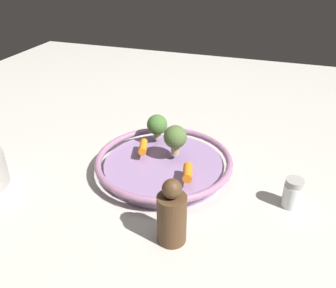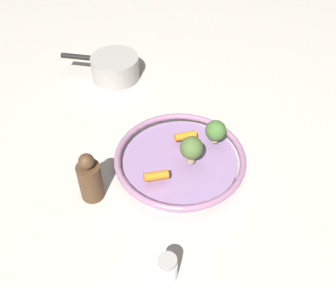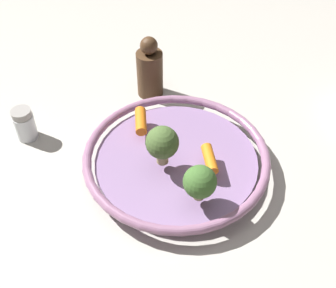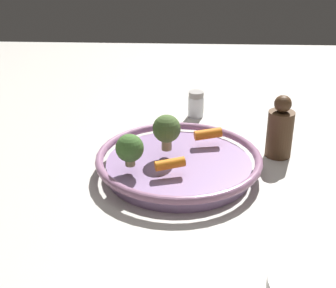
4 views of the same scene
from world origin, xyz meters
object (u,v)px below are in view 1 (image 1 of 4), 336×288
broccoli_floret_large (157,125)px  baby_carrot_left (143,147)px  baby_carrot_near_rim (188,172)px  broccoli_floret_edge (175,137)px  salt_shaker (293,193)px  serving_bowl (164,164)px  pepper_mill (172,215)px

broccoli_floret_large → baby_carrot_left: bearing=-7.2°
baby_carrot_near_rim → broccoli_floret_edge: (-0.08, -0.05, 0.03)m
salt_shaker → broccoli_floret_edge: bearing=-102.4°
serving_bowl → salt_shaker: size_ratio=4.96×
serving_bowl → baby_carrot_left: (-0.01, -0.06, 0.03)m
pepper_mill → serving_bowl: bearing=-157.2°
baby_carrot_left → pepper_mill: (0.22, 0.14, 0.01)m
broccoli_floret_edge → broccoli_floret_large: bearing=-133.1°
serving_bowl → pepper_mill: pepper_mill is taller
baby_carrot_near_rim → salt_shaker: (-0.02, 0.21, -0.02)m
baby_carrot_left → broccoli_floret_edge: (-0.01, 0.08, 0.03)m
serving_bowl → baby_carrot_near_rim: (0.06, 0.07, 0.03)m
baby_carrot_left → broccoli_floret_large: size_ratio=0.90×
baby_carrot_left → baby_carrot_near_rim: bearing=61.1°
baby_carrot_left → pepper_mill: pepper_mill is taller
baby_carrot_near_rim → baby_carrot_left: 0.15m
baby_carrot_near_rim → baby_carrot_left: baby_carrot_near_rim is taller
serving_bowl → broccoli_floret_edge: (-0.02, 0.02, 0.06)m
broccoli_floret_large → broccoli_floret_edge: bearing=46.9°
serving_bowl → baby_carrot_near_rim: size_ratio=5.76×
baby_carrot_left → broccoli_floret_large: 0.08m
pepper_mill → baby_carrot_near_rim: bearing=-175.2°
broccoli_floret_edge → salt_shaker: 0.28m
serving_bowl → broccoli_floret_edge: bearing=141.2°
baby_carrot_near_rim → broccoli_floret_edge: bearing=-146.7°
baby_carrot_near_rim → serving_bowl: bearing=-128.1°
baby_carrot_left → broccoli_floret_edge: size_ratio=0.77×
baby_carrot_near_rim → broccoli_floret_edge: 0.10m
serving_bowl → pepper_mill: bearing=22.8°
broccoli_floret_large → serving_bowl: bearing=28.7°
baby_carrot_left → salt_shaker: (0.05, 0.34, -0.02)m
baby_carrot_near_rim → pepper_mill: size_ratio=0.42×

